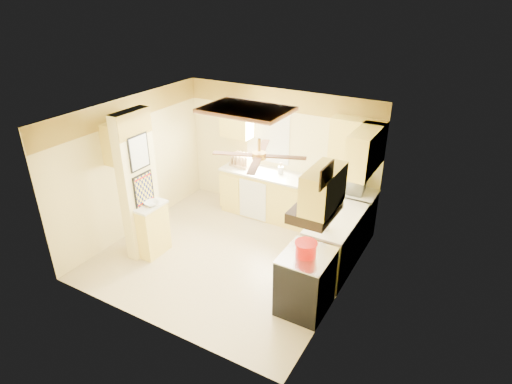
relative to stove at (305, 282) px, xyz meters
The scene contains 34 objects.
floor 1.82m from the stove, 161.77° to the left, with size 4.00×4.00×0.00m, color tan.
ceiling 2.69m from the stove, 161.77° to the left, with size 4.00×4.00×0.00m, color white.
wall_back 3.07m from the stove, 124.28° to the left, with size 4.00×4.00×0.00m, color #EFDD92.
wall_front 2.29m from the stove, 141.04° to the right, with size 4.00×4.00×0.00m, color #EFDD92.
wall_left 3.79m from the stove, behind, with size 3.80×3.80×0.00m, color #EFDD92.
wall_right 1.02m from the stove, 59.02° to the left, with size 3.80×3.80×0.00m, color #EFDD92.
wallpaper_border 3.48m from the stove, 124.50° to the left, with size 4.00×0.02×0.40m, color gold.
partition_column 3.12m from the stove, behind, with size 0.20×0.70×2.50m, color #EFDD92.
partition_ledge 2.80m from the stove, behind, with size 0.25×0.55×0.90m, color #E8CB5C.
ledge_top 2.84m from the stove, behind, with size 0.28×0.58×0.04m, color silver.
lower_cabinets_back 2.45m from the stove, 118.55° to the left, with size 3.00×0.60×0.90m, color #E8CB5C.
lower_cabinets_right 1.15m from the stove, 88.49° to the left, with size 0.60×1.40×0.90m, color #E8CB5C.
countertop_back 2.48m from the stove, 118.66° to the left, with size 3.04×0.64×0.04m, color silver.
countertop_right 1.24m from the stove, 88.99° to the left, with size 0.64×1.44×0.04m, color silver.
dishwasher_panel 2.66m from the stove, 136.25° to the left, with size 0.58×0.02×0.80m, color white.
window 3.29m from the stove, 128.23° to the left, with size 0.92×0.02×1.02m.
upper_cab_back_left 3.67m from the stove, 137.92° to the left, with size 0.60×0.35×0.70m, color #E8CB5C.
upper_cab_back_right 2.67m from the stove, 93.01° to the left, with size 0.90×0.35×0.70m, color #E8CB5C.
upper_cab_right 2.28m from the stove, 85.07° to the left, with size 0.35×1.00×0.70m, color #E8CB5C.
upper_cab_left_wall 3.77m from the stove, behind, with size 0.35×0.75×0.70m, color #E8CB5C.
upper_cab_over_stove 1.50m from the stove, ahead, with size 0.35×0.76×0.52m, color #E8CB5C.
stove is the anchor object (origin of this frame).
range_hood 1.16m from the stove, ahead, with size 0.50×0.76×0.14m, color black.
poster_menu 3.22m from the stove, behind, with size 0.02×0.42×0.57m.
poster_nashville 3.00m from the stove, behind, with size 0.02×0.42×0.57m.
ceiling_light_panel 2.75m from the stove, 146.22° to the left, with size 1.35×0.95×0.06m.
ceiling_fan 1.95m from the stove, 167.38° to the right, with size 1.15×1.15×0.26m.
vent_grate 1.90m from the stove, 48.45° to the right, with size 0.02×0.40×0.25m, color black.
microwave 2.23m from the stove, 94.13° to the left, with size 0.57×0.39×0.32m, color white.
bowl 2.83m from the stove, behind, with size 0.24×0.24×0.06m, color white.
dutch_oven 0.56m from the stove, 120.71° to the right, with size 0.31×0.31×0.21m.
kettle 0.91m from the stove, 91.81° to the left, with size 0.14×0.14×0.21m.
dish_rack 3.27m from the stove, 137.28° to the left, with size 0.45×0.35×0.24m.
utensil_crock 2.75m from the stove, 124.34° to the left, with size 0.11×0.11×0.22m.
Camera 1 is at (3.45, -5.09, 4.25)m, focal length 30.00 mm.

